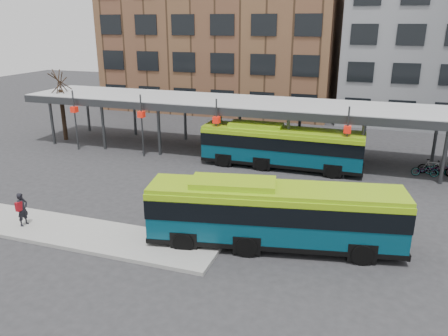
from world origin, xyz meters
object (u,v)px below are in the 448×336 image
Objects in this scene: bus_front at (273,213)px; tree at (63,112)px; bus_rear at (281,146)px; pedestrian at (22,209)px.

tree is at bearing 137.94° from bus_front.
bus_front is (21.59, -13.00, -0.79)m from tree.
tree is 0.50× the size of bus_rear.
bus_front is at bearing -74.93° from pedestrian.
tree is 17.96m from pedestrian.
bus_front is 12.46m from pedestrian.
tree is 25.21m from bus_front.
tree reaches higher than bus_rear.
bus_front is 6.83× the size of pedestrian.
pedestrian is at bearing 179.53° from bus_front.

